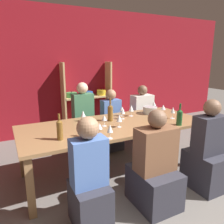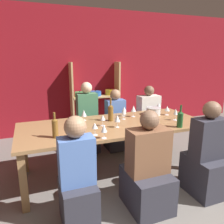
# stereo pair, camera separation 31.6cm
# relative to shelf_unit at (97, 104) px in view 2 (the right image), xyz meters

# --- Properties ---
(wall_back_red) EXTENTS (8.80, 0.06, 2.70)m
(wall_back_red) POSITION_rel_shelf_unit_xyz_m (-0.31, 0.20, 0.73)
(wall_back_red) COLOR maroon
(wall_back_red) RESTS_ON ground_plane
(shelf_unit) EXTENTS (1.10, 0.30, 1.57)m
(shelf_unit) POSITION_rel_shelf_unit_xyz_m (0.00, 0.00, 0.00)
(shelf_unit) COLOR tan
(shelf_unit) RESTS_ON ground_plane
(dining_table) EXTENTS (2.64, 1.10, 0.74)m
(dining_table) POSITION_rel_shelf_unit_xyz_m (-0.32, -1.91, 0.05)
(dining_table) COLOR olive
(dining_table) RESTS_ON ground_plane
(mixing_bowl) EXTENTS (0.24, 0.24, 0.12)m
(mixing_bowl) POSITION_rel_shelf_unit_xyz_m (0.47, -1.66, 0.19)
(mixing_bowl) COLOR #B7BABC
(mixing_bowl) RESTS_ON dining_table
(wine_bottle_green) EXTENTS (0.08, 0.08, 0.31)m
(wine_bottle_green) POSITION_rel_shelf_unit_xyz_m (0.45, -2.37, 0.24)
(wine_bottle_green) COLOR #1E4C23
(wine_bottle_green) RESTS_ON dining_table
(wine_bottle_dark) EXTENTS (0.07, 0.07, 0.31)m
(wine_bottle_dark) POSITION_rel_shelf_unit_xyz_m (-1.17, -2.18, 0.25)
(wine_bottle_dark) COLOR brown
(wine_bottle_dark) RESTS_ON dining_table
(wine_bottle_amber) EXTENTS (0.08, 0.08, 0.34)m
(wine_bottle_amber) POSITION_rel_shelf_unit_xyz_m (-0.32, -1.75, 0.25)
(wine_bottle_amber) COLOR brown
(wine_bottle_amber) RESTS_ON dining_table
(wine_glass_red_a) EXTENTS (0.08, 0.08, 0.17)m
(wine_glass_red_a) POSITION_rel_shelf_unit_xyz_m (0.63, -1.57, 0.25)
(wine_glass_red_a) COLOR white
(wine_glass_red_a) RESTS_ON dining_table
(wine_glass_white_a) EXTENTS (0.08, 0.08, 0.17)m
(wine_glass_white_a) POSITION_rel_shelf_unit_xyz_m (-0.34, -2.08, 0.24)
(wine_glass_white_a) COLOR white
(wine_glass_white_a) RESTS_ON dining_table
(wine_glass_white_b) EXTENTS (0.07, 0.07, 0.16)m
(wine_glass_white_b) POSITION_rel_shelf_unit_xyz_m (-0.51, -1.95, 0.24)
(wine_glass_white_b) COLOR white
(wine_glass_white_b) RESTS_ON dining_table
(wine_glass_white_c) EXTENTS (0.08, 0.08, 0.16)m
(wine_glass_white_c) POSITION_rel_shelf_unit_xyz_m (-0.02, -1.58, 0.23)
(wine_glass_white_c) COLOR white
(wine_glass_white_c) RESTS_ON dining_table
(wine_glass_red_b) EXTENTS (0.07, 0.07, 0.16)m
(wine_glass_red_b) POSITION_rel_shelf_unit_xyz_m (-0.71, -2.26, 0.24)
(wine_glass_red_b) COLOR white
(wine_glass_red_b) RESTS_ON dining_table
(wine_glass_red_c) EXTENTS (0.07, 0.07, 0.16)m
(wine_glass_red_c) POSITION_rel_shelf_unit_xyz_m (-0.10, -1.74, 0.24)
(wine_glass_red_c) COLOR white
(wine_glass_red_c) RESTS_ON dining_table
(wine_glass_red_d) EXTENTS (0.07, 0.07, 0.18)m
(wine_glass_red_d) POSITION_rel_shelf_unit_xyz_m (-0.90, -2.19, 0.25)
(wine_glass_red_d) COLOR white
(wine_glass_red_d) RESTS_ON dining_table
(wine_glass_white_d) EXTENTS (0.08, 0.08, 0.18)m
(wine_glass_white_d) POSITION_rel_shelf_unit_xyz_m (0.10, -1.66, 0.25)
(wine_glass_white_d) COLOR white
(wine_glass_white_d) RESTS_ON dining_table
(wine_glass_white_e) EXTENTS (0.08, 0.08, 0.15)m
(wine_glass_white_e) POSITION_rel_shelf_unit_xyz_m (0.67, -1.76, 0.23)
(wine_glass_white_e) COLOR white
(wine_glass_white_e) RESTS_ON dining_table
(wine_glass_white_f) EXTENTS (0.07, 0.07, 0.17)m
(wine_glass_white_f) POSITION_rel_shelf_unit_xyz_m (-0.65, -2.40, 0.24)
(wine_glass_white_f) COLOR white
(wine_glass_white_f) RESTS_ON dining_table
(wine_glass_empty_a) EXTENTS (0.08, 0.08, 0.16)m
(wine_glass_empty_a) POSITION_rel_shelf_unit_xyz_m (-0.68, -1.59, 0.23)
(wine_glass_empty_a) COLOR white
(wine_glass_empty_a) RESTS_ON dining_table
(wine_glass_red_e) EXTENTS (0.07, 0.07, 0.18)m
(wine_glass_red_e) POSITION_rel_shelf_unit_xyz_m (0.60, -2.07, 0.25)
(wine_glass_red_e) COLOR white
(wine_glass_red_e) RESTS_ON dining_table
(person_near_a) EXTENTS (0.40, 0.50, 1.18)m
(person_near_a) POSITION_rel_shelf_unit_xyz_m (0.54, -2.81, -0.19)
(person_near_a) COLOR #2D2D38
(person_near_a) RESTS_ON ground_plane
(person_far_a) EXTENTS (0.35, 0.44, 1.25)m
(person_far_a) POSITION_rel_shelf_unit_xyz_m (-0.49, -1.03, -0.15)
(person_far_a) COLOR #2D2D38
(person_far_a) RESTS_ON ground_plane
(person_near_b) EXTENTS (0.44, 0.56, 1.13)m
(person_near_b) POSITION_rel_shelf_unit_xyz_m (-0.27, -2.79, -0.21)
(person_near_b) COLOR #2D2D38
(person_near_b) RESTS_ON ground_plane
(person_far_b) EXTENTS (0.43, 0.53, 1.13)m
(person_far_b) POSITION_rel_shelf_unit_xyz_m (0.76, -1.02, -0.21)
(person_far_b) COLOR #2D2D38
(person_far_b) RESTS_ON ground_plane
(person_near_c) EXTENTS (0.34, 0.43, 1.14)m
(person_near_c) POSITION_rel_shelf_unit_xyz_m (-1.05, -2.76, -0.19)
(person_near_c) COLOR #2D2D38
(person_near_c) RESTS_ON ground_plane
(person_far_c) EXTENTS (0.35, 0.43, 1.11)m
(person_far_c) POSITION_rel_shelf_unit_xyz_m (0.01, -1.11, -0.21)
(person_far_c) COLOR #2D2D38
(person_far_c) RESTS_ON ground_plane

